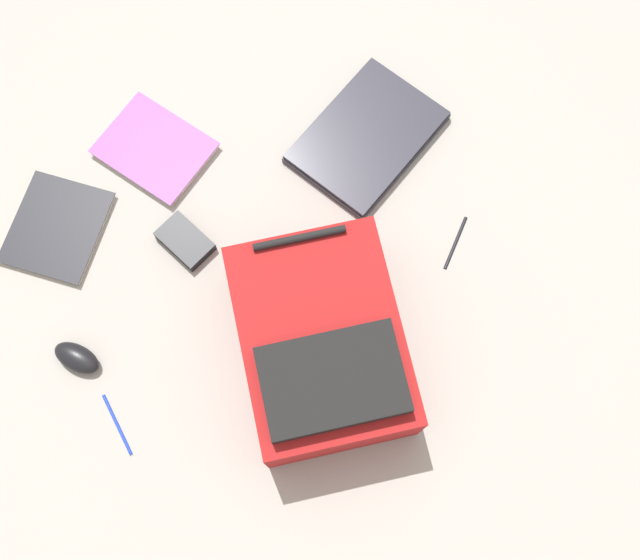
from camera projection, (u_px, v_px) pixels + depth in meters
The scene contains 9 objects.
ground_plane at pixel (292, 280), 1.75m from camera, with size 3.64×3.64×0.00m, color gray.
backpack at pixel (322, 345), 1.61m from camera, with size 0.51×0.55×0.21m.
laptop at pixel (367, 137), 1.84m from camera, with size 0.38×0.29×0.03m.
book_blue at pixel (57, 228), 1.78m from camera, with size 0.31×0.29×0.02m.
book_manual at pixel (155, 149), 1.84m from camera, with size 0.24×0.28×0.02m.
computer_mouse at pixel (77, 358), 1.68m from camera, with size 0.06×0.11×0.04m, color black.
power_brick at pixel (185, 241), 1.76m from camera, with size 0.08×0.12×0.03m, color black.
pen_black at pixel (117, 424), 1.65m from camera, with size 0.01×0.01×0.15m, color #1933B2.
pen_blue at pixel (456, 242), 1.77m from camera, with size 0.01×0.01×0.14m, color black.
Camera 1 is at (0.31, 0.41, 1.68)m, focal length 43.14 mm.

